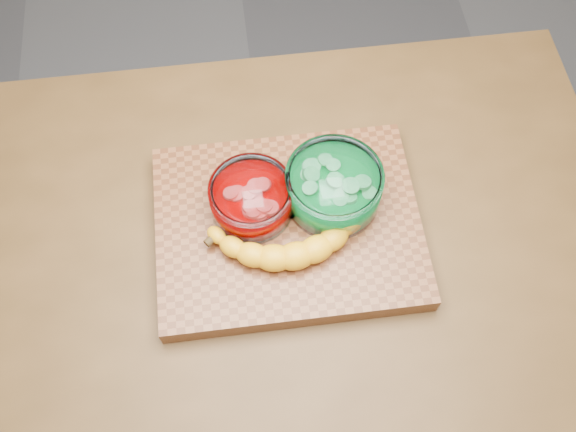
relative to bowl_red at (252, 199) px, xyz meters
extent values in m
plane|color=#525256|center=(0.06, -0.03, -0.97)|extent=(3.50, 3.50, 0.00)
cube|color=#4E3317|center=(0.06, -0.03, -0.52)|extent=(1.20, 0.80, 0.90)
cube|color=brown|center=(0.06, -0.03, -0.05)|extent=(0.45, 0.35, 0.04)
cylinder|color=white|center=(0.00, 0.00, 0.00)|extent=(0.14, 0.14, 0.07)
cylinder|color=#D00000|center=(0.00, 0.00, -0.01)|extent=(0.12, 0.12, 0.04)
cylinder|color=#FF5350|center=(0.00, 0.00, 0.02)|extent=(0.11, 0.11, 0.02)
cylinder|color=white|center=(0.14, 0.00, 0.01)|extent=(0.16, 0.16, 0.08)
cylinder|color=#089839|center=(0.14, 0.00, -0.01)|extent=(0.14, 0.14, 0.04)
cylinder|color=#6FEC8D|center=(0.14, 0.00, 0.02)|extent=(0.13, 0.13, 0.02)
camera|label=1|loc=(0.00, -0.52, 0.94)|focal=40.00mm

